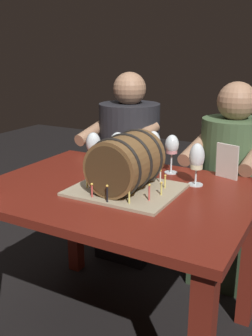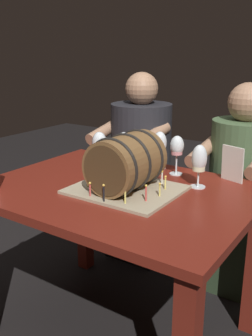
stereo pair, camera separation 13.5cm
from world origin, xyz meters
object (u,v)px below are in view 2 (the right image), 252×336
barrel_cake (126,165)px  wine_glass_empty (160,144)px  wine_glass_rose (177,148)px  menu_card (232,164)px  person_seated_right (239,198)px  dining_table (118,214)px  wine_glass_white (199,160)px  person_seated_left (140,173)px  wine_glass_red (99,144)px  wine_glass_amber (124,144)px

barrel_cake → wine_glass_empty: bearing=97.0°
wine_glass_rose → wine_glass_empty: 0.12m
menu_card → person_seated_right: (-0.06, 0.33, -0.28)m
dining_table → wine_glass_white: size_ratio=6.10×
dining_table → person_seated_left: bearing=114.5°
barrel_cake → wine_glass_red: 0.35m
barrel_cake → wine_glass_white: 0.31m
wine_glass_red → person_seated_right: 0.82m
person_seated_left → wine_glass_amber: bearing=-68.9°
wine_glass_empty → menu_card: 0.37m
barrel_cake → person_seated_right: bearing=69.3°
barrel_cake → wine_glass_white: bearing=42.6°
menu_card → person_seated_right: size_ratio=0.14×
wine_glass_white → wine_glass_empty: wine_glass_white is taller
wine_glass_white → wine_glass_rose: size_ratio=1.01×
wine_glass_rose → person_seated_right: bearing=62.9°
wine_glass_white → wine_glass_empty: bearing=151.2°
wine_glass_white → person_seated_left: (-0.59, 0.49, -0.29)m
wine_glass_red → person_seated_left: bearing=98.5°
wine_glass_red → person_seated_left: (-0.08, 0.51, -0.30)m
barrel_cake → wine_glass_amber: (-0.20, 0.28, 0.01)m
wine_glass_amber → wine_glass_white: size_ratio=0.95×
person_seated_left → menu_card: bearing=-26.0°
person_seated_right → dining_table: bearing=-114.5°
wine_glass_amber → wine_glass_empty: (0.16, 0.08, 0.01)m
barrel_cake → menu_card: barrel_cake is taller
person_seated_right → menu_card: bearing=-80.5°
wine_glass_empty → person_seated_left: bearing=133.1°
wine_glass_white → person_seated_right: 0.59m
dining_table → menu_card: (0.37, 0.36, 0.20)m
dining_table → wine_glass_empty: 0.43m
barrel_cake → wine_glass_rose: (0.07, 0.32, 0.02)m
barrel_cake → person_seated_left: size_ratio=0.36×
menu_card → person_seated_left: bearing=170.9°
person_seated_right → wine_glass_red: bearing=-137.5°
wine_glass_empty → barrel_cake: bearing=-83.0°
dining_table → menu_card: 0.55m
barrel_cake → wine_glass_red: size_ratio=2.33×
person_seated_left → barrel_cake: bearing=-62.6°
wine_glass_red → person_seated_right: size_ratio=0.16×
wine_glass_empty → menu_card: wine_glass_empty is taller
wine_glass_empty → menu_card: bearing=1.2°
barrel_cake → person_seated_left: person_seated_left is taller
dining_table → person_seated_right: 0.76m
dining_table → person_seated_left: size_ratio=0.97×
barrel_cake → wine_glass_rose: size_ratio=2.31×
barrel_cake → wine_glass_red: barrel_cake is taller
menu_card → person_seated_left: size_ratio=0.14×
wine_glass_amber → person_seated_right: person_seated_right is taller
dining_table → barrel_cake: bearing=-15.1°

